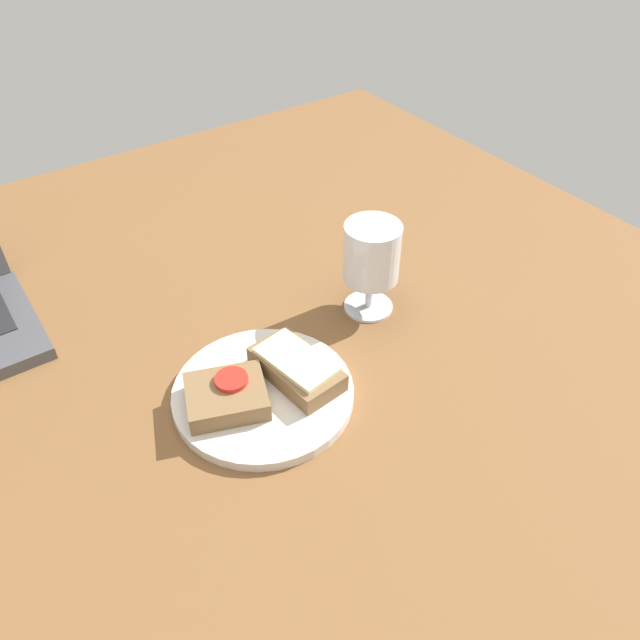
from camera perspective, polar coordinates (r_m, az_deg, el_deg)
The scene contains 5 objects.
wooden_table at distance 79.99cm, azimuth -5.61°, elevation -6.04°, with size 140.00×140.00×3.00cm, color brown.
plate at distance 76.15cm, azimuth -5.20°, elevation -6.68°, with size 21.92×21.92×1.36cm, color silver.
sandwich_with_cheese at distance 75.89cm, azimuth -2.16°, elevation -4.35°, with size 7.62×12.38×3.08cm.
sandwich_with_tomato at distance 73.68cm, azimuth -8.52°, elevation -6.85°, with size 11.29×10.42×3.10cm.
wine_glass at distance 83.74cm, azimuth 4.72°, elevation 5.73°, with size 7.66×7.66×13.53cm.
Camera 1 is at (-24.51, -49.15, 59.65)cm, focal length 35.00 mm.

